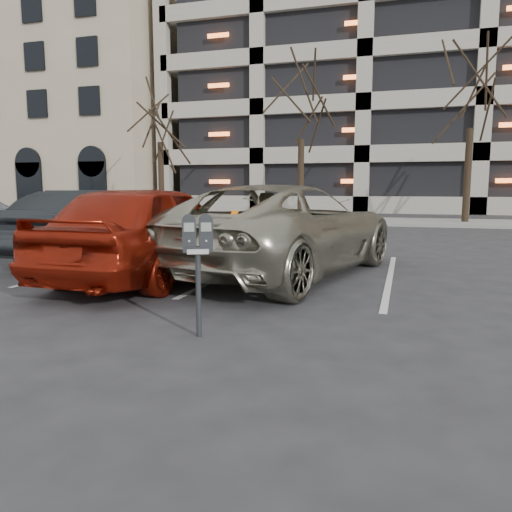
% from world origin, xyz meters
% --- Properties ---
extents(ground, '(140.00, 140.00, 0.00)m').
position_xyz_m(ground, '(0.00, 0.00, 0.00)').
color(ground, '#28282B').
rests_on(ground, ground).
extents(sidewalk, '(80.00, 4.00, 0.12)m').
position_xyz_m(sidewalk, '(0.00, 16.00, 0.06)').
color(sidewalk, gray).
rests_on(sidewalk, ground).
extents(stall_lines, '(16.90, 5.20, 0.00)m').
position_xyz_m(stall_lines, '(-1.40, 2.30, 0.01)').
color(stall_lines, silver).
rests_on(stall_lines, ground).
extents(office_building, '(26.00, 16.20, 15.00)m').
position_xyz_m(office_building, '(-28.00, 29.92, 7.49)').
color(office_building, tan).
rests_on(office_building, ground).
extents(tree_a, '(3.64, 3.64, 8.27)m').
position_xyz_m(tree_a, '(-10.00, 16.00, 5.97)').
color(tree_a, black).
rests_on(tree_a, ground).
extents(tree_b, '(3.60, 3.60, 8.17)m').
position_xyz_m(tree_b, '(-3.00, 16.00, 5.91)').
color(tree_b, black).
rests_on(tree_b, ground).
extents(tree_c, '(3.83, 3.83, 8.70)m').
position_xyz_m(tree_c, '(4.00, 16.00, 6.29)').
color(tree_c, black).
rests_on(tree_c, ground).
extents(parking_meter, '(0.34, 0.24, 1.25)m').
position_xyz_m(parking_meter, '(-0.40, -1.79, 0.96)').
color(parking_meter, black).
rests_on(parking_meter, ground).
extents(suv_silver, '(3.90, 6.19, 1.60)m').
position_xyz_m(suv_silver, '(-0.48, 2.20, 0.80)').
color(suv_silver, '#ADAA93').
rests_on(suv_silver, ground).
extents(car_red, '(2.00, 4.81, 1.63)m').
position_xyz_m(car_red, '(-2.49, 1.11, 0.81)').
color(car_red, maroon).
rests_on(car_red, ground).
extents(car_dark, '(1.79, 4.57, 1.48)m').
position_xyz_m(car_dark, '(-4.93, 3.10, 0.74)').
color(car_dark, black).
rests_on(car_dark, ground).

